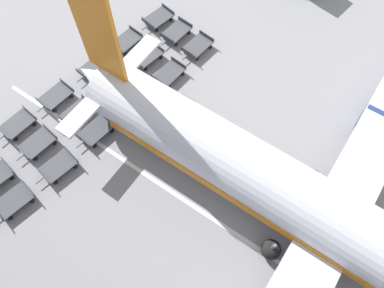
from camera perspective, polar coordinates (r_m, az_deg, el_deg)
airplane at (r=25.48m, az=23.06°, el=-12.30°), size 36.60×44.94×13.00m
baggage_dolly_row_near_col_a at (r=36.34m, az=-5.15°, el=18.54°), size 3.39×2.25×0.92m
baggage_dolly_row_near_col_b at (r=34.77m, az=-9.98°, el=15.16°), size 3.37×2.08×0.92m
baggage_dolly_row_near_col_c at (r=33.40m, az=-14.63°, el=11.18°), size 3.38×2.10×0.92m
baggage_dolly_row_near_col_d at (r=32.56m, az=-20.02°, el=6.85°), size 3.37×2.07×0.92m
baggage_dolly_row_near_col_e at (r=32.23m, az=-25.02°, el=2.74°), size 3.37×2.08×0.92m
baggage_dolly_row_mid_a_col_a at (r=35.06m, az=-2.41°, el=16.69°), size 3.37×2.04×0.92m
baggage_dolly_row_mid_a_col_b at (r=33.40m, az=-6.85°, el=13.16°), size 3.38×2.21×0.92m
baggage_dolly_row_mid_a_col_c at (r=32.07m, az=-11.83°, el=9.12°), size 3.39×2.26×0.92m
baggage_dolly_row_mid_a_col_d at (r=31.11m, az=-17.05°, el=4.55°), size 3.37×2.08×0.92m
baggage_dolly_row_mid_a_col_e at (r=30.74m, az=-22.44°, el=0.12°), size 3.38×2.14×0.92m
baggage_dolly_row_mid_b_col_a at (r=33.90m, az=0.83°, el=14.67°), size 3.37×2.08×0.92m
baggage_dolly_row_mid_b_col_b at (r=32.03m, az=-3.52°, el=10.65°), size 3.37×2.03×0.92m
baggage_dolly_row_mid_b_col_c at (r=30.76m, az=-8.79°, el=6.62°), size 3.38×2.18×0.92m
baggage_dolly_row_mid_b_col_d at (r=29.86m, az=-14.40°, el=1.97°), size 3.38×2.13×0.92m
baggage_dolly_row_mid_b_col_e at (r=29.29m, az=-19.70°, el=-3.21°), size 3.39×2.26×0.92m
baggage_dolly_row_mid_b_col_f at (r=29.44m, az=-25.50°, el=-7.81°), size 3.39×2.27×0.92m
stand_guidance_stripe at (r=26.98m, az=0.45°, el=-9.59°), size 2.37×37.04×0.01m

